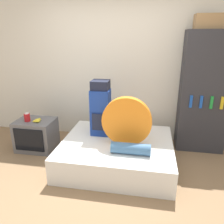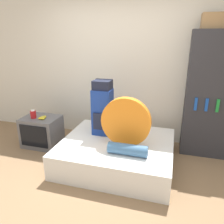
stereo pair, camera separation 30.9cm
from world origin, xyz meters
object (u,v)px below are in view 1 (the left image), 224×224
object	(u,v)px
television	(36,135)
sleeping_roll	(131,149)
backpack	(101,109)
canister	(27,117)
cardboard_box	(208,22)
tent_bag	(127,121)
bookshelf	(204,93)

from	to	relation	value
television	sleeping_roll	bearing A→B (deg)	-18.09
backpack	television	size ratio (longest dim) A/B	1.38
backpack	canister	xyz separation A→B (m)	(-1.21, -0.07, -0.19)
sleeping_roll	cardboard_box	distance (m)	2.16
television	canister	world-z (taller)	canister
tent_bag	cardboard_box	distance (m)	1.89
canister	bookshelf	world-z (taller)	bookshelf
sleeping_roll	canister	world-z (taller)	canister
tent_bag	television	xyz separation A→B (m)	(-1.55, 0.27, -0.45)
television	canister	size ratio (longest dim) A/B	4.31
sleeping_roll	canister	size ratio (longest dim) A/B	3.63
tent_bag	sleeping_roll	world-z (taller)	tent_bag
backpack	tent_bag	distance (m)	0.53
sleeping_roll	tent_bag	bearing A→B (deg)	108.37
canister	bookshelf	xyz separation A→B (m)	(2.80, 0.58, 0.38)
backpack	cardboard_box	size ratio (longest dim) A/B	2.20
sleeping_roll	cardboard_box	size ratio (longest dim) A/B	1.35
sleeping_roll	canister	xyz separation A→B (m)	(-1.74, 0.49, 0.14)
backpack	canister	bearing A→B (deg)	-176.57
television	cardboard_box	xyz separation A→B (m)	(2.63, 0.55, 1.77)
tent_bag	television	world-z (taller)	tent_bag
tent_bag	television	bearing A→B (deg)	170.26
sleeping_roll	television	xyz separation A→B (m)	(-1.64, 0.54, -0.18)
backpack	bookshelf	world-z (taller)	bookshelf
backpack	cardboard_box	world-z (taller)	cardboard_box
bookshelf	backpack	bearing A→B (deg)	-162.42
cardboard_box	backpack	bearing A→B (deg)	-160.89
television	bookshelf	world-z (taller)	bookshelf
tent_bag	canister	size ratio (longest dim) A/B	4.86
canister	cardboard_box	xyz separation A→B (m)	(2.72, 0.60, 1.45)
sleeping_roll	bookshelf	size ratio (longest dim) A/B	0.27
backpack	canister	distance (m)	1.23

